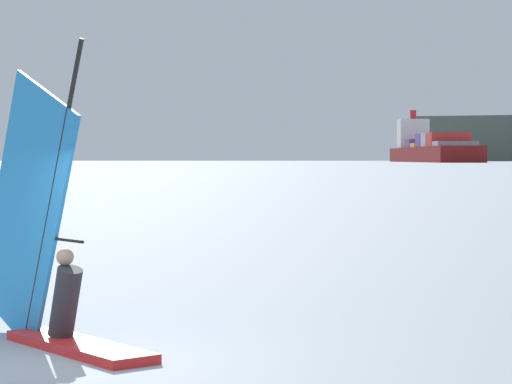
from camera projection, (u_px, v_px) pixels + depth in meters
ground_plane at (9, 369)px, 12.21m from camera, size 4000.00×4000.00×0.00m
windsurfer at (50, 268)px, 13.91m from camera, size 3.79×2.44×4.05m
cargo_ship at (431, 149)px, 658.32m from camera, size 91.01×174.56×34.31m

